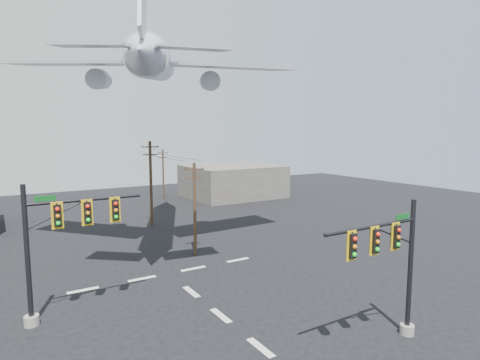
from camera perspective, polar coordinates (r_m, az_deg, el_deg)
ground at (r=21.13m, az=2.95°, el=-22.71°), size 120.00×120.00×0.00m
lane_markings at (r=25.21m, az=-4.28°, el=-17.54°), size 14.00×21.20×0.01m
signal_mast_near at (r=21.25m, az=20.89°, el=-11.25°), size 6.31×0.78×7.08m
signal_mast_far at (r=24.32m, az=-24.42°, el=-8.28°), size 6.55×0.85×7.73m
utility_pole_a at (r=33.88m, az=-6.45°, el=-3.90°), size 1.50×0.67×7.85m
utility_pole_b at (r=45.14m, az=-12.56°, el=-0.27°), size 1.85×0.69×9.40m
utility_pole_c at (r=62.26m, az=-10.87°, el=0.90°), size 1.58×0.26×7.72m
power_lines at (r=47.45m, az=-11.11°, el=3.80°), size 9.21×27.80×0.10m
airliner at (r=37.31m, az=-11.97°, el=15.93°), size 24.26×26.54×7.26m
building_right at (r=64.44m, az=-1.09°, el=-0.16°), size 14.00×12.00×5.00m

